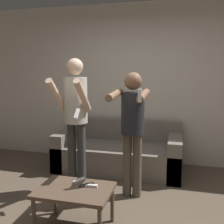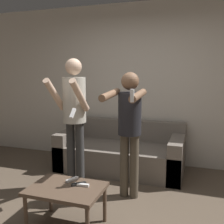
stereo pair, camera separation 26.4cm
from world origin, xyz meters
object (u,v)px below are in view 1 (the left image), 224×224
Objects in this scene: person_standing_left at (75,111)px; remote_near at (90,186)px; couch at (119,153)px; remote_mid at (87,185)px; remote_far at (79,181)px; coffee_table at (75,193)px; person_standing_right at (132,122)px.

person_standing_left reaches higher than remote_near.
couch reaches higher than remote_mid.
couch reaches higher than remote_far.
coffee_table is at bearing -68.93° from person_standing_left.
remote_near is at bearing -87.09° from couch.
coffee_table is 0.17m from remote_near.
person_standing_left reaches higher than person_standing_right.
coffee_table is (-0.42, -0.82, -0.59)m from person_standing_right.
person_standing_right reaches higher than remote_far.
person_standing_left is at bearing 179.30° from person_standing_right.
remote_mid is at bearing 40.94° from coffee_table.
couch is 12.82× the size of remote_near.
couch is at bearing 91.67° from remote_mid.
person_standing_left is 2.37× the size of coffee_table.
coffee_table is 0.14m from remote_mid.
remote_near is at bearing -59.08° from person_standing_left.
remote_far is (-0.12, 0.08, 0.00)m from remote_mid.
person_standing_right is 0.96m from remote_near.
remote_mid is at bearing -113.55° from person_standing_right.
coffee_table is at bearing -116.99° from person_standing_right.
couch is at bearing 88.38° from coffee_table.
person_standing_left is at bearing 120.92° from remote_near.
person_standing_right reaches higher than couch.
coffee_table is 4.80× the size of remote_far.
couch is 1.21m from person_standing_right.
person_standing_right is at bearing 69.15° from remote_near.
person_standing_left is at bearing 114.30° from remote_far.
person_standing_left is 11.37× the size of remote_far.
person_standing_right reaches higher than coffee_table.
remote_near is 0.18m from remote_far.
remote_near is (0.45, -0.76, -0.63)m from person_standing_left.
remote_mid reaches higher than coffee_table.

